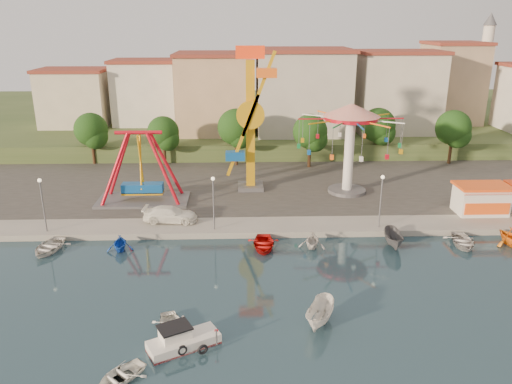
{
  "coord_description": "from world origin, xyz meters",
  "views": [
    {
      "loc": [
        -5.38,
        -31.5,
        19.59
      ],
      "look_at": [
        -3.94,
        14.0,
        4.0
      ],
      "focal_mm": 35.0,
      "sensor_mm": 36.0,
      "label": 1
    }
  ],
  "objects_px": {
    "pirate_ship_ride": "(141,169)",
    "cabin_motorboat": "(182,341)",
    "skiff": "(320,314)",
    "kamikaze_tower": "(252,123)",
    "rowboat_a": "(171,325)",
    "van": "(170,214)",
    "wave_swinger": "(350,128)"
  },
  "relations": [
    {
      "from": "pirate_ship_ride",
      "to": "cabin_motorboat",
      "type": "bearing_deg",
      "value": -74.69
    },
    {
      "from": "cabin_motorboat",
      "to": "skiff",
      "type": "xyz_separation_m",
      "value": [
        9.14,
        2.2,
        0.36
      ]
    },
    {
      "from": "kamikaze_tower",
      "to": "rowboat_a",
      "type": "relative_size",
      "value": 5.18
    },
    {
      "from": "pirate_ship_ride",
      "to": "kamikaze_tower",
      "type": "bearing_deg",
      "value": 17.64
    },
    {
      "from": "cabin_motorboat",
      "to": "pirate_ship_ride",
      "type": "bearing_deg",
      "value": 77.54
    },
    {
      "from": "kamikaze_tower",
      "to": "cabin_motorboat",
      "type": "relative_size",
      "value": 3.44
    },
    {
      "from": "skiff",
      "to": "van",
      "type": "bearing_deg",
      "value": 149.16
    },
    {
      "from": "wave_swinger",
      "to": "van",
      "type": "distance_m",
      "value": 22.31
    },
    {
      "from": "van",
      "to": "kamikaze_tower",
      "type": "bearing_deg",
      "value": -36.35
    },
    {
      "from": "van",
      "to": "cabin_motorboat",
      "type": "bearing_deg",
      "value": -166.71
    },
    {
      "from": "van",
      "to": "pirate_ship_ride",
      "type": "bearing_deg",
      "value": 36.05
    },
    {
      "from": "rowboat_a",
      "to": "cabin_motorboat",
      "type": "bearing_deg",
      "value": -80.79
    },
    {
      "from": "skiff",
      "to": "cabin_motorboat",
      "type": "bearing_deg",
      "value": -142.65
    },
    {
      "from": "kamikaze_tower",
      "to": "wave_swinger",
      "type": "bearing_deg",
      "value": -7.5
    },
    {
      "from": "rowboat_a",
      "to": "skiff",
      "type": "height_order",
      "value": "skiff"
    },
    {
      "from": "kamikaze_tower",
      "to": "skiff",
      "type": "height_order",
      "value": "kamikaze_tower"
    },
    {
      "from": "pirate_ship_ride",
      "to": "van",
      "type": "bearing_deg",
      "value": -57.88
    },
    {
      "from": "cabin_motorboat",
      "to": "rowboat_a",
      "type": "relative_size",
      "value": 1.5
    },
    {
      "from": "pirate_ship_ride",
      "to": "skiff",
      "type": "height_order",
      "value": "pirate_ship_ride"
    },
    {
      "from": "cabin_motorboat",
      "to": "skiff",
      "type": "bearing_deg",
      "value": -14.24
    },
    {
      "from": "cabin_motorboat",
      "to": "rowboat_a",
      "type": "height_order",
      "value": "cabin_motorboat"
    },
    {
      "from": "pirate_ship_ride",
      "to": "wave_swinger",
      "type": "distance_m",
      "value": 23.71
    },
    {
      "from": "pirate_ship_ride",
      "to": "kamikaze_tower",
      "type": "distance_m",
      "value": 13.48
    },
    {
      "from": "pirate_ship_ride",
      "to": "kamikaze_tower",
      "type": "height_order",
      "value": "kamikaze_tower"
    },
    {
      "from": "wave_swinger",
      "to": "pirate_ship_ride",
      "type": "bearing_deg",
      "value": -174.04
    },
    {
      "from": "wave_swinger",
      "to": "rowboat_a",
      "type": "relative_size",
      "value": 3.64
    },
    {
      "from": "cabin_motorboat",
      "to": "kamikaze_tower",
      "type": "bearing_deg",
      "value": 52.29
    },
    {
      "from": "wave_swinger",
      "to": "van",
      "type": "xyz_separation_m",
      "value": [
        -19.48,
        -8.48,
        -6.82
      ]
    },
    {
      "from": "wave_swinger",
      "to": "rowboat_a",
      "type": "height_order",
      "value": "wave_swinger"
    },
    {
      "from": "kamikaze_tower",
      "to": "cabin_motorboat",
      "type": "bearing_deg",
      "value": -99.94
    },
    {
      "from": "kamikaze_tower",
      "to": "skiff",
      "type": "xyz_separation_m",
      "value": [
        3.95,
        -27.38,
        -7.79
      ]
    },
    {
      "from": "pirate_ship_ride",
      "to": "rowboat_a",
      "type": "relative_size",
      "value": 3.14
    }
  ]
}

